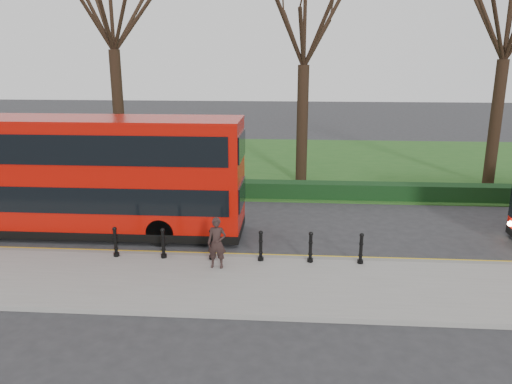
{
  "coord_description": "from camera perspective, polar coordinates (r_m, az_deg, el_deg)",
  "views": [
    {
      "loc": [
        1.46,
        -16.74,
        6.75
      ],
      "look_at": [
        0.21,
        0.5,
        2.0
      ],
      "focal_mm": 35.0,
      "sensor_mm": 36.0,
      "label": 1
    }
  ],
  "objects": [
    {
      "name": "bollard_row",
      "position": [
        16.65,
        -2.29,
        -6.14
      ],
      "size": [
        8.35,
        0.15,
        1.0
      ],
      "color": "black",
      "rests_on": "pavement"
    },
    {
      "name": "pedestrian",
      "position": [
        15.99,
        -4.5,
        -5.82
      ],
      "size": [
        0.63,
        0.43,
        1.67
      ],
      "primitive_type": "imported",
      "rotation": [
        0.0,
        0.0,
        -0.05
      ],
      "color": "black",
      "rests_on": "pavement"
    },
    {
      "name": "hedge",
      "position": [
        24.42,
        0.58,
        0.3
      ],
      "size": [
        60.0,
        0.9,
        0.8
      ],
      "primitive_type": "cube",
      "color": "black",
      "rests_on": "ground"
    },
    {
      "name": "tree_left",
      "position": [
        28.48,
        -16.27,
        19.97
      ],
      "size": [
        8.2,
        8.2,
        12.81
      ],
      "color": "black",
      "rests_on": "ground"
    },
    {
      "name": "tree_mid",
      "position": [
        26.79,
        5.59,
        18.6
      ],
      "size": [
        7.3,
        7.3,
        11.41
      ],
      "color": "black",
      "rests_on": "ground"
    },
    {
      "name": "grass_verge",
      "position": [
        32.48,
        1.49,
        3.42
      ],
      "size": [
        60.0,
        18.0,
        0.06
      ],
      "primitive_type": "cube",
      "color": "#22511B",
      "rests_on": "ground"
    },
    {
      "name": "pavement",
      "position": [
        15.34,
        -1.75,
        -10.43
      ],
      "size": [
        60.0,
        4.0,
        0.15
      ],
      "primitive_type": "cube",
      "color": "gray",
      "rests_on": "ground"
    },
    {
      "name": "tree_right",
      "position": [
        28.81,
        26.96,
        17.62
      ],
      "size": [
        7.63,
        7.63,
        11.93
      ],
      "color": "black",
      "rests_on": "ground"
    },
    {
      "name": "yellow_line_inner",
      "position": [
        17.64,
        -0.92,
        -7.11
      ],
      "size": [
        60.0,
        0.1,
        0.01
      ],
      "primitive_type": "cube",
      "color": "yellow",
      "rests_on": "ground"
    },
    {
      "name": "bus_lead",
      "position": [
        19.98,
        -18.02,
        1.65
      ],
      "size": [
        11.34,
        2.6,
        4.51
      ],
      "color": "#A90C05",
      "rests_on": "ground"
    },
    {
      "name": "yellow_line_outer",
      "position": [
        17.46,
        -0.98,
        -7.36
      ],
      "size": [
        60.0,
        0.1,
        0.01
      ],
      "primitive_type": "cube",
      "color": "yellow",
      "rests_on": "ground"
    },
    {
      "name": "kerb",
      "position": [
        17.16,
        -1.07,
        -7.53
      ],
      "size": [
        60.0,
        0.25,
        0.16
      ],
      "primitive_type": "cube",
      "color": "slate",
      "rests_on": "ground"
    },
    {
      "name": "ground",
      "position": [
        18.11,
        -0.78,
        -6.52
      ],
      "size": [
        120.0,
        120.0,
        0.0
      ],
      "primitive_type": "plane",
      "color": "#28282B",
      "rests_on": "ground"
    }
  ]
}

